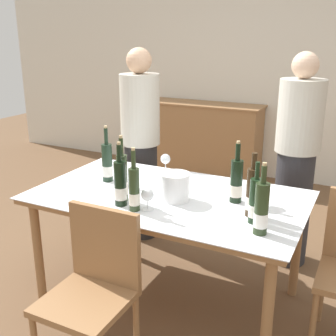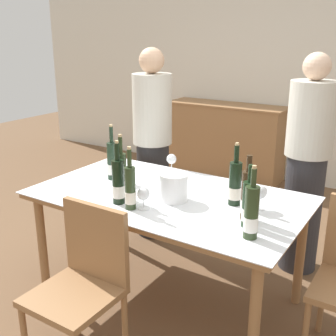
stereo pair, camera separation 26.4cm
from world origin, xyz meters
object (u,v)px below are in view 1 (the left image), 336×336
wine_glass_1 (261,189)px  wine_glass_0 (148,196)px  wine_bottle_1 (261,210)px  wine_bottle_4 (255,202)px  ice_bucket (175,186)px  wine_bottle_0 (236,182)px  wine_bottle_7 (122,179)px  dining_table (168,205)px  chair_near_front (94,282)px  wine_glass_2 (165,160)px  wine_bottle_5 (120,184)px  person_guest_left (296,163)px  person_host (141,146)px  sideboard_cabinet (203,139)px  wine_bottle_6 (107,163)px  wine_bottle_2 (252,193)px  wine_bottle_3 (134,190)px

wine_glass_1 → wine_glass_0: bearing=-147.6°
wine_bottle_1 → wine_bottle_4: bearing=118.3°
ice_bucket → wine_bottle_0: bearing=22.2°
wine_bottle_7 → wine_glass_0: size_ratio=3.12×
dining_table → wine_glass_0: wine_glass_0 is taller
wine_bottle_1 → chair_near_front: (-0.73, -0.45, -0.37)m
wine_glass_0 → wine_glass_2: (-0.21, 0.63, 0.02)m
ice_bucket → wine_bottle_5: size_ratio=0.47×
dining_table → person_guest_left: (0.64, 0.87, 0.13)m
wine_glass_0 → person_host: (-0.64, 1.01, -0.02)m
wine_bottle_7 → sideboard_cabinet: bearing=101.9°
wine_bottle_6 → ice_bucket: bearing=-10.7°
wine_bottle_7 → chair_near_front: bearing=-74.2°
wine_bottle_4 → wine_bottle_6: 1.12m
ice_bucket → wine_glass_2: 0.51m
wine_bottle_2 → wine_bottle_7: (-0.78, -0.13, 0.01)m
wine_bottle_3 → wine_glass_1: 0.76m
wine_glass_1 → wine_glass_2: 0.82m
ice_bucket → wine_glass_1: 0.52m
wine_bottle_7 → person_guest_left: person_guest_left is taller
wine_bottle_7 → wine_bottle_1: bearing=-4.6°
wine_bottle_3 → wine_glass_0: size_ratio=2.87×
wine_bottle_6 → person_host: person_host is taller
dining_table → wine_bottle_1: 0.75m
sideboard_cabinet → wine_glass_2: 2.33m
wine_bottle_1 → wine_bottle_7: (-0.88, 0.07, 0.01)m
wine_bottle_3 → wine_glass_1: bearing=32.1°
wine_bottle_7 → wine_bottle_0: bearing=24.3°
wine_glass_2 → wine_bottle_2: bearing=-30.0°
wine_bottle_2 → wine_glass_2: wine_bottle_2 is taller
wine_glass_2 → person_guest_left: 0.98m
sideboard_cabinet → person_host: bearing=-84.9°
wine_bottle_0 → wine_bottle_7: size_ratio=0.93×
wine_bottle_5 → wine_bottle_6: bearing=134.2°
wine_bottle_2 → wine_glass_2: 0.89m
sideboard_cabinet → wine_bottle_4: bearing=-62.9°
ice_bucket → wine_glass_2: ice_bucket is taller
ice_bucket → wine_bottle_7: wine_bottle_7 is taller
wine_bottle_4 → person_guest_left: 1.03m
wine_bottle_0 → chair_near_front: size_ratio=0.43×
ice_bucket → person_guest_left: bearing=58.8°
ice_bucket → wine_bottle_2: size_ratio=0.50×
wine_glass_1 → wine_glass_2: bearing=160.8°
wine_bottle_4 → person_host: (-1.24, 0.91, -0.05)m
ice_bucket → person_guest_left: (0.56, 0.93, -0.03)m
wine_glass_0 → wine_glass_1: (0.57, 0.36, 0.01)m
wine_glass_2 → person_host: person_host is taller
wine_bottle_6 → wine_glass_1: size_ratio=2.61×
wine_glass_1 → chair_near_front: (-0.64, -0.82, -0.34)m
wine_bottle_4 → wine_bottle_5: bearing=-171.6°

